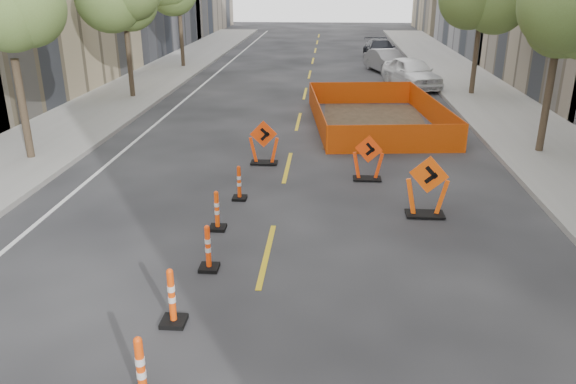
# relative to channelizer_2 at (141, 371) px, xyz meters

# --- Properties ---
(ground_plane) EXTENTS (140.00, 140.00, 0.00)m
(ground_plane) POSITION_rel_channelizer_2_xyz_m (1.23, 0.65, -0.56)
(ground_plane) COLOR black
(sidewalk_left) EXTENTS (4.00, 90.00, 0.15)m
(sidewalk_left) POSITION_rel_channelizer_2_xyz_m (-7.77, 12.65, -0.48)
(sidewalk_left) COLOR gray
(sidewalk_left) RESTS_ON ground
(sidewalk_right) EXTENTS (4.00, 90.00, 0.15)m
(sidewalk_right) POSITION_rel_channelizer_2_xyz_m (10.23, 12.65, -0.48)
(sidewalk_right) COLOR gray
(sidewalk_right) RESTS_ON ground
(tree_l_b) EXTENTS (2.80, 2.80, 5.95)m
(tree_l_b) POSITION_rel_channelizer_2_xyz_m (-7.17, 10.65, 3.97)
(tree_l_b) COLOR #382B1E
(tree_l_b) RESTS_ON ground
(tree_l_c) EXTENTS (2.80, 2.80, 5.95)m
(tree_l_c) POSITION_rel_channelizer_2_xyz_m (-7.17, 20.65, 3.97)
(tree_l_c) COLOR #382B1E
(tree_l_c) RESTS_ON ground
(tree_r_b) EXTENTS (2.80, 2.80, 5.95)m
(tree_r_b) POSITION_rel_channelizer_2_xyz_m (9.63, 12.65, 3.97)
(tree_r_b) COLOR #382B1E
(tree_r_b) RESTS_ON ground
(tree_r_c) EXTENTS (2.80, 2.80, 5.95)m
(tree_r_c) POSITION_rel_channelizer_2_xyz_m (9.63, 22.65, 3.97)
(tree_r_c) COLOR #382B1E
(tree_r_c) RESTS_ON ground
(channelizer_2) EXTENTS (0.44, 0.44, 1.12)m
(channelizer_2) POSITION_rel_channelizer_2_xyz_m (0.00, 0.00, 0.00)
(channelizer_2) COLOR #FF480A
(channelizer_2) RESTS_ON ground
(channelizer_3) EXTENTS (0.42, 0.42, 1.08)m
(channelizer_3) POSITION_rel_channelizer_2_xyz_m (-0.10, 1.96, -0.02)
(channelizer_3) COLOR #F8480A
(channelizer_3) RESTS_ON ground
(channelizer_4) EXTENTS (0.39, 0.39, 1.00)m
(channelizer_4) POSITION_rel_channelizer_2_xyz_m (0.11, 3.91, -0.06)
(channelizer_4) COLOR #FF410A
(channelizer_4) RESTS_ON ground
(channelizer_5) EXTENTS (0.39, 0.39, 0.98)m
(channelizer_5) POSITION_rel_channelizer_2_xyz_m (-0.09, 5.87, -0.07)
(channelizer_5) COLOR #FF4A0A
(channelizer_5) RESTS_ON ground
(channelizer_6) EXTENTS (0.38, 0.38, 0.96)m
(channelizer_6) POSITION_rel_channelizer_2_xyz_m (0.14, 7.83, -0.08)
(channelizer_6) COLOR #DC3C09
(channelizer_6) RESTS_ON ground
(chevron_sign_left) EXTENTS (1.02, 0.70, 1.43)m
(chevron_sign_left) POSITION_rel_channelizer_2_xyz_m (0.45, 10.94, 0.16)
(chevron_sign_left) COLOR #FF420A
(chevron_sign_left) RESTS_ON ground
(chevron_sign_center) EXTENTS (1.04, 0.82, 1.37)m
(chevron_sign_center) POSITION_rel_channelizer_2_xyz_m (3.68, 9.65, 0.13)
(chevron_sign_center) COLOR #FD3F0A
(chevron_sign_center) RESTS_ON ground
(chevron_sign_right) EXTENTS (1.21, 0.93, 1.59)m
(chevron_sign_right) POSITION_rel_channelizer_2_xyz_m (4.98, 7.05, 0.24)
(chevron_sign_right) COLOR #FD530A
(chevron_sign_right) RESTS_ON ground
(safety_fence) EXTENTS (5.61, 8.57, 1.01)m
(safety_fence) POSITION_rel_channelizer_2_xyz_m (4.37, 16.41, -0.05)
(safety_fence) COLOR #FD5C0D
(safety_fence) RESTS_ON ground
(parked_car_near) EXTENTS (3.20, 5.05, 1.60)m
(parked_car_near) POSITION_rel_channelizer_2_xyz_m (6.89, 24.81, 0.24)
(parked_car_near) COLOR white
(parked_car_near) RESTS_ON ground
(parked_car_mid) EXTENTS (2.69, 4.45, 1.39)m
(parked_car_mid) POSITION_rel_channelizer_2_xyz_m (5.97, 29.86, 0.13)
(parked_car_mid) COLOR gray
(parked_car_mid) RESTS_ON ground
(parked_car_far) EXTENTS (2.40, 5.00, 1.41)m
(parked_car_far) POSITION_rel_channelizer_2_xyz_m (6.04, 35.71, 0.14)
(parked_car_far) COLOR black
(parked_car_far) RESTS_ON ground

